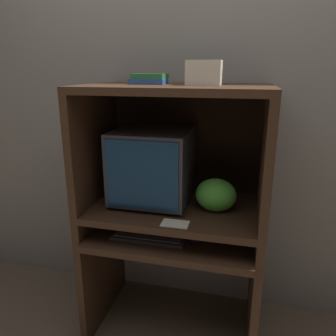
{
  "coord_description": "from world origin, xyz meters",
  "views": [
    {
      "loc": [
        0.36,
        -1.33,
        1.5
      ],
      "look_at": [
        -0.04,
        0.29,
        0.99
      ],
      "focal_mm": 35.0,
      "sensor_mm": 36.0,
      "label": 1
    }
  ],
  "objects_px": {
    "snack_bag": "(216,195)",
    "storage_box": "(204,73)",
    "book_stack": "(149,79)",
    "mouse": "(195,241)",
    "crt_monitor": "(154,164)",
    "keyboard": "(149,236)"
  },
  "relations": [
    {
      "from": "mouse",
      "to": "snack_bag",
      "type": "xyz_separation_m",
      "value": [
        0.08,
        0.12,
        0.21
      ]
    },
    {
      "from": "mouse",
      "to": "book_stack",
      "type": "bearing_deg",
      "value": 147.77
    },
    {
      "from": "crt_monitor",
      "to": "keyboard",
      "type": "bearing_deg",
      "value": -81.91
    },
    {
      "from": "snack_bag",
      "to": "mouse",
      "type": "bearing_deg",
      "value": -124.79
    },
    {
      "from": "snack_bag",
      "to": "keyboard",
      "type": "bearing_deg",
      "value": -158.81
    },
    {
      "from": "crt_monitor",
      "to": "storage_box",
      "type": "bearing_deg",
      "value": -5.18
    },
    {
      "from": "keyboard",
      "to": "book_stack",
      "type": "bearing_deg",
      "value": 102.7
    },
    {
      "from": "keyboard",
      "to": "storage_box",
      "type": "height_order",
      "value": "storage_box"
    },
    {
      "from": "storage_box",
      "to": "crt_monitor",
      "type": "bearing_deg",
      "value": 174.82
    },
    {
      "from": "keyboard",
      "to": "book_stack",
      "type": "distance_m",
      "value": 0.82
    },
    {
      "from": "snack_bag",
      "to": "storage_box",
      "type": "relative_size",
      "value": 1.28
    },
    {
      "from": "crt_monitor",
      "to": "storage_box",
      "type": "relative_size",
      "value": 2.64
    },
    {
      "from": "book_stack",
      "to": "crt_monitor",
      "type": "bearing_deg",
      "value": 11.49
    },
    {
      "from": "crt_monitor",
      "to": "snack_bag",
      "type": "relative_size",
      "value": 2.06
    },
    {
      "from": "keyboard",
      "to": "book_stack",
      "type": "height_order",
      "value": "book_stack"
    },
    {
      "from": "crt_monitor",
      "to": "keyboard",
      "type": "distance_m",
      "value": 0.39
    },
    {
      "from": "keyboard",
      "to": "storage_box",
      "type": "relative_size",
      "value": 2.33
    },
    {
      "from": "storage_box",
      "to": "keyboard",
      "type": "bearing_deg",
      "value": -145.17
    },
    {
      "from": "book_stack",
      "to": "storage_box",
      "type": "xyz_separation_m",
      "value": [
        0.29,
        -0.02,
        0.03
      ]
    },
    {
      "from": "crt_monitor",
      "to": "mouse",
      "type": "relative_size",
      "value": 6.85
    },
    {
      "from": "mouse",
      "to": "snack_bag",
      "type": "height_order",
      "value": "snack_bag"
    },
    {
      "from": "book_stack",
      "to": "storage_box",
      "type": "relative_size",
      "value": 1.07
    }
  ]
}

